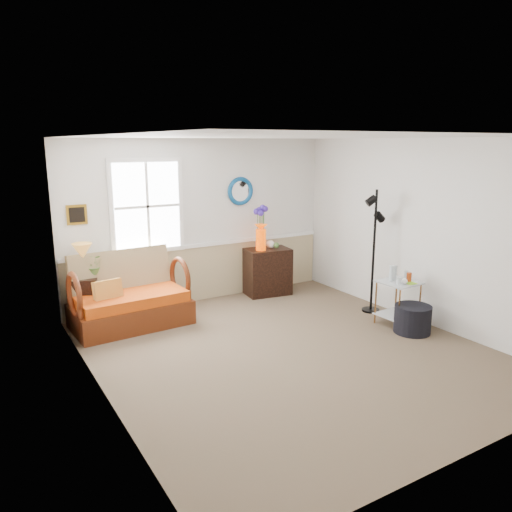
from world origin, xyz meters
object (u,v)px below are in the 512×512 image
cabinet (267,271)px  floor_lamp (374,252)px  loveseat (130,290)px  ottoman (413,319)px  side_table (397,303)px  lamp_stand (85,301)px

cabinet → floor_lamp: bearing=-52.4°
loveseat → ottoman: 3.92m
side_table → ottoman: 0.35m
cabinet → lamp_stand: bearing=-173.2°
loveseat → cabinet: 2.48m
cabinet → ottoman: cabinet is taller
lamp_stand → side_table: (3.78, -2.28, -0.03)m
cabinet → ottoman: bearing=-65.2°
loveseat → cabinet: loveseat is taller
loveseat → lamp_stand: size_ratio=2.29×
loveseat → ottoman: loveseat is taller
loveseat → ottoman: size_ratio=3.20×
lamp_stand → cabinet: size_ratio=0.88×
loveseat → side_table: size_ratio=2.48×
loveseat → cabinet: size_ratio=2.01×
lamp_stand → floor_lamp: size_ratio=0.37×
cabinet → ottoman: (0.74, -2.53, -0.20)m
lamp_stand → loveseat: bearing=-34.3°
floor_lamp → ottoman: bearing=-76.1°
loveseat → floor_lamp: 3.61m
side_table → floor_lamp: floor_lamp is taller
loveseat → floor_lamp: (3.34, -1.29, 0.42)m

